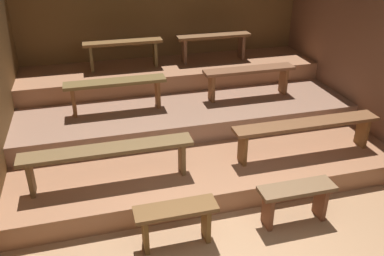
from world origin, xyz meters
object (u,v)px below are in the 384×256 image
(bench_floor_left, at_px, (176,217))
(bench_lower_right, at_px, (306,128))
(bench_lower_left, at_px, (108,154))
(bench_middle_right, at_px, (249,74))
(bench_middle_left, at_px, (116,87))
(bench_upper_right, at_px, (213,40))
(bench_floor_right, at_px, (296,196))
(bench_upper_left, at_px, (123,47))

(bench_floor_left, height_order, bench_lower_right, bench_lower_right)
(bench_lower_left, height_order, bench_middle_right, bench_middle_right)
(bench_lower_left, relative_size, bench_middle_left, 1.37)
(bench_middle_left, height_order, bench_upper_right, bench_upper_right)
(bench_lower_right, relative_size, bench_middle_right, 1.37)
(bench_lower_right, distance_m, bench_middle_left, 2.78)
(bench_floor_left, relative_size, bench_floor_right, 1.00)
(bench_lower_left, xyz_separation_m, bench_lower_right, (2.61, 0.00, 0.00))
(bench_upper_left, bearing_deg, bench_lower_right, -50.38)
(bench_lower_right, relative_size, bench_upper_left, 1.54)
(bench_middle_left, xyz_separation_m, bench_upper_left, (0.25, 1.10, 0.28))
(bench_lower_right, bearing_deg, bench_lower_left, 180.00)
(bench_lower_right, bearing_deg, bench_upper_right, 101.14)
(bench_lower_right, xyz_separation_m, bench_middle_left, (-2.36, 1.45, 0.27))
(bench_floor_right, xyz_separation_m, bench_lower_left, (-2.00, 0.93, 0.33))
(bench_floor_left, distance_m, bench_upper_left, 3.59)
(bench_upper_left, bearing_deg, bench_middle_left, -102.89)
(bench_upper_right, bearing_deg, bench_upper_left, 180.00)
(bench_floor_right, xyz_separation_m, bench_middle_right, (0.35, 2.38, 0.60))
(bench_upper_right, bearing_deg, bench_middle_right, -77.11)
(bench_upper_left, bearing_deg, bench_floor_right, -66.61)
(bench_lower_left, distance_m, bench_middle_right, 2.78)
(bench_floor_right, distance_m, bench_middle_left, 3.01)
(bench_lower_left, height_order, bench_lower_right, same)
(bench_floor_right, relative_size, bench_lower_right, 0.43)
(bench_floor_left, xyz_separation_m, bench_middle_left, (-0.35, 2.38, 0.60))
(bench_upper_left, bearing_deg, bench_middle_right, -30.61)
(bench_lower_right, height_order, bench_middle_left, bench_middle_left)
(bench_lower_right, bearing_deg, bench_middle_right, 99.79)
(bench_floor_left, xyz_separation_m, bench_lower_right, (2.00, 0.93, 0.33))
(bench_floor_right, bearing_deg, bench_lower_left, 155.09)
(bench_middle_left, distance_m, bench_upper_left, 1.16)
(bench_middle_right, relative_size, bench_upper_left, 1.12)
(bench_lower_right, distance_m, bench_upper_right, 2.65)
(bench_floor_left, bearing_deg, bench_floor_right, 0.00)
(bench_lower_right, xyz_separation_m, bench_upper_right, (-0.50, 2.54, 0.55))
(bench_middle_right, distance_m, bench_upper_left, 2.18)
(bench_lower_left, bearing_deg, bench_middle_right, 31.52)
(bench_middle_right, distance_m, bench_upper_right, 1.16)
(bench_middle_right, bearing_deg, bench_floor_left, -126.44)
(bench_lower_right, distance_m, bench_upper_left, 3.35)
(bench_floor_left, relative_size, bench_lower_right, 0.43)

